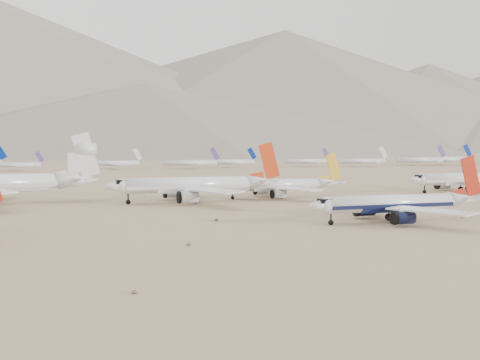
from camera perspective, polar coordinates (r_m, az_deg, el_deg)
The scene contains 9 objects.
ground at distance 131.13m, azimuth 12.48°, elevation -4.01°, with size 7000.00×7000.00×0.00m, color #997859.
main_airliner at distance 134.00m, azimuth 14.74°, elevation -2.18°, with size 40.75×39.80×14.38m.
row2_navy_widebody at distance 225.72m, azimuth 20.80°, elevation 0.07°, with size 45.92×44.90×16.34m.
row2_gold_tail at distance 188.65m, azimuth 3.82°, elevation -0.50°, with size 39.90×39.02×14.21m.
row2_orange_tail at distance 174.39m, azimuth -4.27°, elevation -0.50°, with size 49.26×48.19×17.57m.
distant_storage_row at distance 435.12m, azimuth -0.81°, elevation 1.74°, with size 657.54×59.61×16.19m.
mountain_range at distance 1772.60m, azimuth -14.81°, elevation 8.86°, with size 7354.00×3024.00×470.00m.
foothills at distance 1349.92m, azimuth 7.00°, elevation 5.46°, with size 4637.50×1395.00×155.00m.
desert_scrub at distance 97.37m, azimuth 6.39°, elevation -6.32°, with size 219.83×121.67×0.63m.
Camera 1 is at (-68.46, -110.60, 16.60)m, focal length 45.00 mm.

